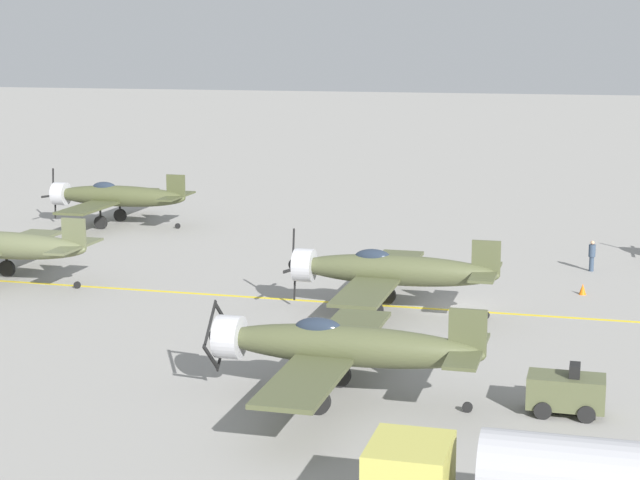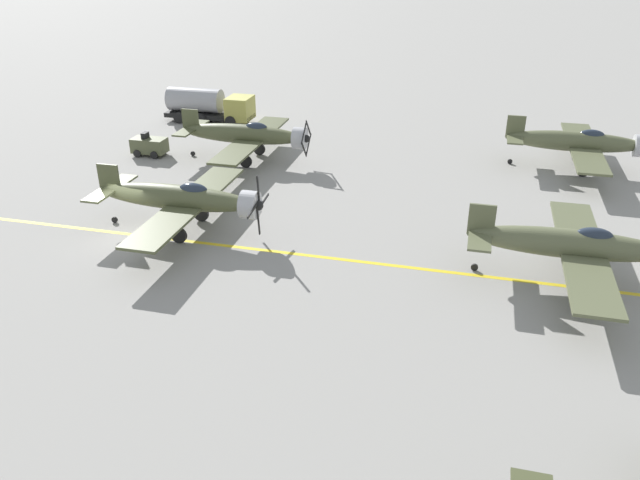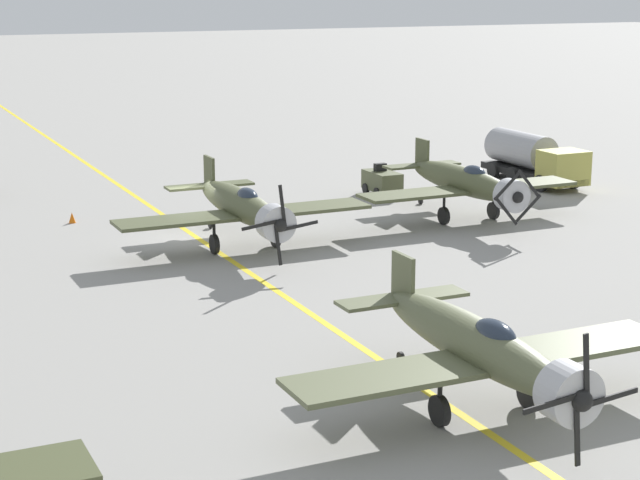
{
  "view_description": "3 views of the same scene",
  "coord_description": "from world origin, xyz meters",
  "px_view_note": "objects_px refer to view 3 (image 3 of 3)",
  "views": [
    {
      "loc": [
        -48.8,
        -6.02,
        12.64
      ],
      "look_at": [
        -3.67,
        5.97,
        3.77
      ],
      "focal_mm": 60.0,
      "sensor_mm": 36.0,
      "label": 1
    },
    {
      "loc": [
        28.39,
        18.91,
        15.46
      ],
      "look_at": [
        1.29,
        12.02,
        1.66
      ],
      "focal_mm": 35.0,
      "sensor_mm": 36.0,
      "label": 2
    },
    {
      "loc": [
        15.71,
        48.41,
        12.16
      ],
      "look_at": [
        -2.48,
        9.18,
        1.58
      ],
      "focal_mm": 60.0,
      "sensor_mm": 36.0,
      "label": 3
    }
  ],
  "objects_px": {
    "airplane_mid_center": "(242,206)",
    "fuel_tanker": "(534,159)",
    "tow_tractor": "(382,181)",
    "airplane_mid_left": "(466,182)",
    "airplane_far_center": "(480,346)",
    "traffic_cone": "(72,218)"
  },
  "relations": [
    {
      "from": "airplane_mid_center",
      "to": "fuel_tanker",
      "type": "xyz_separation_m",
      "value": [
        -21.95,
        -7.86,
        -0.5
      ]
    },
    {
      "from": "fuel_tanker",
      "to": "tow_tractor",
      "type": "bearing_deg",
      "value": -3.93
    },
    {
      "from": "airplane_mid_left",
      "to": "airplane_far_center",
      "type": "height_order",
      "value": "airplane_far_center"
    },
    {
      "from": "airplane_far_center",
      "to": "traffic_cone",
      "type": "height_order",
      "value": "airplane_far_center"
    },
    {
      "from": "tow_tractor",
      "to": "traffic_cone",
      "type": "xyz_separation_m",
      "value": [
        17.89,
        -0.17,
        -0.52
      ]
    },
    {
      "from": "tow_tractor",
      "to": "airplane_mid_center",
      "type": "bearing_deg",
      "value": 35.76
    },
    {
      "from": "fuel_tanker",
      "to": "traffic_cone",
      "type": "distance_m",
      "value": 28.0
    },
    {
      "from": "tow_tractor",
      "to": "traffic_cone",
      "type": "distance_m",
      "value": 17.9
    },
    {
      "from": "airplane_mid_center",
      "to": "airplane_far_center",
      "type": "relative_size",
      "value": 1.0
    },
    {
      "from": "airplane_mid_center",
      "to": "airplane_mid_left",
      "type": "distance_m",
      "value": 12.6
    },
    {
      "from": "airplane_mid_center",
      "to": "fuel_tanker",
      "type": "distance_m",
      "value": 23.33
    },
    {
      "from": "airplane_mid_left",
      "to": "tow_tractor",
      "type": "relative_size",
      "value": 4.62
    },
    {
      "from": "airplane_mid_left",
      "to": "tow_tractor",
      "type": "bearing_deg",
      "value": -74.09
    },
    {
      "from": "airplane_mid_center",
      "to": "traffic_cone",
      "type": "height_order",
      "value": "airplane_mid_center"
    },
    {
      "from": "fuel_tanker",
      "to": "traffic_cone",
      "type": "xyz_separation_m",
      "value": [
        27.96,
        -0.86,
        -1.24
      ]
    },
    {
      "from": "airplane_mid_left",
      "to": "fuel_tanker",
      "type": "distance_m",
      "value": 11.79
    },
    {
      "from": "airplane_far_center",
      "to": "tow_tractor",
      "type": "relative_size",
      "value": 4.62
    },
    {
      "from": "airplane_mid_center",
      "to": "airplane_far_center",
      "type": "xyz_separation_m",
      "value": [
        0.72,
        20.89,
        0.0
      ]
    },
    {
      "from": "airplane_mid_center",
      "to": "fuel_tanker",
      "type": "relative_size",
      "value": 1.5
    },
    {
      "from": "airplane_mid_center",
      "to": "airplane_mid_left",
      "type": "xyz_separation_m",
      "value": [
        -12.57,
        -0.74,
        0.0
      ]
    },
    {
      "from": "fuel_tanker",
      "to": "tow_tractor",
      "type": "height_order",
      "value": "fuel_tanker"
    },
    {
      "from": "fuel_tanker",
      "to": "tow_tractor",
      "type": "relative_size",
      "value": 3.08
    }
  ]
}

